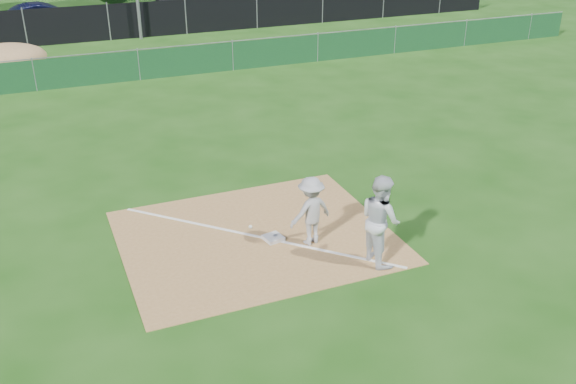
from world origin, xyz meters
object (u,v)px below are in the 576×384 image
object	(u,v)px
first_base	(273,238)
car_mid	(44,17)
car_right	(187,5)
play_at_first	(311,211)
runner	(380,219)

from	to	relation	value
first_base	car_mid	size ratio (longest dim) A/B	0.09
car_right	play_at_first	bearing A→B (deg)	159.36
play_at_first	car_mid	bearing A→B (deg)	98.48
first_base	runner	world-z (taller)	runner
first_base	play_at_first	xyz separation A→B (m)	(0.73, -0.43, 0.75)
play_at_first	first_base	bearing A→B (deg)	149.57
play_at_first	runner	xyz separation A→B (m)	(1.03, -1.22, 0.18)
first_base	car_right	bearing A→B (deg)	79.59
first_base	play_at_first	size ratio (longest dim) A/B	0.20
runner	car_right	distance (m)	29.45
first_base	play_at_first	world-z (taller)	play_at_first
play_at_first	car_mid	world-z (taller)	play_at_first
first_base	car_right	world-z (taller)	car_right
runner	car_mid	size ratio (longest dim) A/B	0.45
runner	first_base	bearing A→B (deg)	44.49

